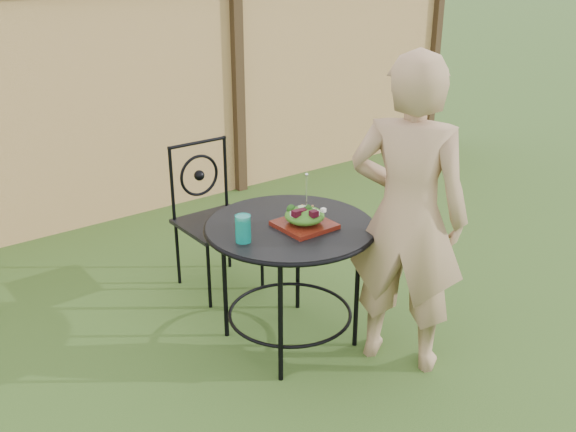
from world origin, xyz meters
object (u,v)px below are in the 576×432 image
object	(u,v)px
diner	(407,217)
salad_plate	(304,225)
patio_chair	(213,213)
patio_table	(290,248)

from	to	relation	value
diner	salad_plate	size ratio (longest dim) A/B	6.18
salad_plate	diner	bearing A→B (deg)	-51.26
diner	salad_plate	distance (m)	0.54
patio_chair	diner	xyz separation A→B (m)	(0.34, -1.34, 0.33)
patio_chair	patio_table	bearing A→B (deg)	-91.89
patio_table	salad_plate	distance (m)	0.17
patio_table	patio_chair	distance (m)	0.86
patio_chair	salad_plate	distance (m)	0.95
patio_chair	diner	world-z (taller)	diner
diner	salad_plate	bearing A→B (deg)	8.58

